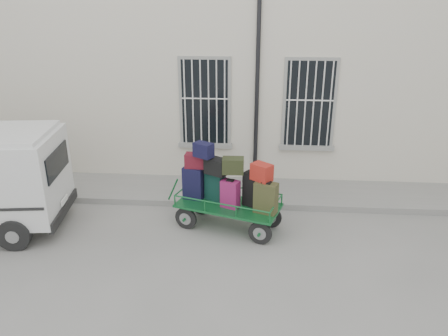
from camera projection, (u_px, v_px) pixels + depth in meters
name	position (u px, v px, depth m)	size (l,w,h in m)	color
ground	(209.00, 236.00, 9.43)	(80.00, 80.00, 0.00)	slate
building	(227.00, 60.00, 13.43)	(24.00, 5.15, 6.00)	beige
sidewalk	(218.00, 191.00, 11.44)	(24.00, 1.70, 0.15)	gray
luggage_cart	(228.00, 189.00, 9.45)	(2.66, 1.64, 1.94)	black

